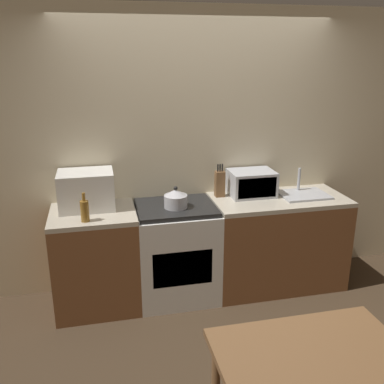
% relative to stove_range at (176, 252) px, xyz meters
% --- Properties ---
extents(ground_plane, '(16.00, 16.00, 0.00)m').
position_rel_stove_range_xyz_m(ground_plane, '(0.27, -0.65, -0.45)').
color(ground_plane, '#3D2D1E').
extents(wall_back, '(10.00, 0.06, 2.60)m').
position_rel_stove_range_xyz_m(wall_back, '(0.27, 0.34, 0.85)').
color(wall_back, beige).
rests_on(wall_back, ground_plane).
extents(counter_left_run, '(0.72, 0.62, 0.90)m').
position_rel_stove_range_xyz_m(counter_left_run, '(-0.72, 0.00, 0.00)').
color(counter_left_run, brown).
rests_on(counter_left_run, ground_plane).
extents(counter_right_run, '(1.26, 0.62, 0.90)m').
position_rel_stove_range_xyz_m(counter_right_run, '(0.99, 0.00, 0.00)').
color(counter_right_run, brown).
rests_on(counter_right_run, ground_plane).
extents(stove_range, '(0.72, 0.62, 0.90)m').
position_rel_stove_range_xyz_m(stove_range, '(0.00, 0.00, 0.00)').
color(stove_range, silver).
rests_on(stove_range, ground_plane).
extents(kettle, '(0.20, 0.20, 0.19)m').
position_rel_stove_range_xyz_m(kettle, '(-0.01, -0.04, 0.53)').
color(kettle, '#B7B7BC').
rests_on(kettle, stove_range).
extents(microwave, '(0.47, 0.35, 0.33)m').
position_rel_stove_range_xyz_m(microwave, '(-0.76, 0.11, 0.62)').
color(microwave, silver).
rests_on(microwave, counter_left_run).
extents(bottle, '(0.07, 0.07, 0.24)m').
position_rel_stove_range_xyz_m(bottle, '(-0.78, -0.20, 0.55)').
color(bottle, olive).
rests_on(bottle, counter_left_run).
extents(knife_block, '(0.09, 0.08, 0.31)m').
position_rel_stove_range_xyz_m(knife_block, '(0.45, 0.17, 0.58)').
color(knife_block, brown).
rests_on(knife_block, counter_right_run).
extents(toaster_oven, '(0.42, 0.32, 0.24)m').
position_rel_stove_range_xyz_m(toaster_oven, '(0.76, 0.13, 0.57)').
color(toaster_oven, '#ADAFB5').
rests_on(toaster_oven, counter_right_run).
extents(sink_basin, '(0.45, 0.34, 0.24)m').
position_rel_stove_range_xyz_m(sink_basin, '(1.24, 0.01, 0.47)').
color(sink_basin, '#ADAFB5').
rests_on(sink_basin, counter_right_run).
extents(dining_table, '(0.99, 0.71, 0.74)m').
position_rel_stove_range_xyz_m(dining_table, '(0.36, -1.92, 0.20)').
color(dining_table, brown).
rests_on(dining_table, ground_plane).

